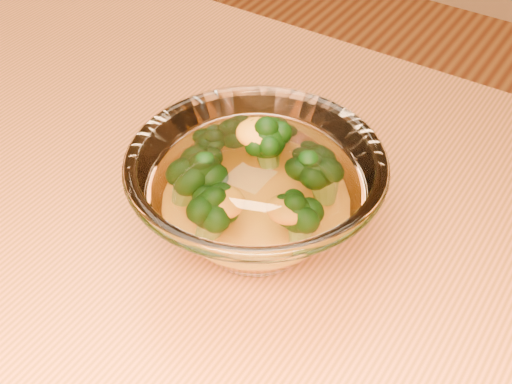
% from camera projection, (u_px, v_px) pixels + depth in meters
% --- Properties ---
extents(table, '(1.20, 0.80, 0.75)m').
position_uv_depth(table, '(137.00, 331.00, 0.64)').
color(table, '#BB6038').
rests_on(table, ground).
extents(glass_bowl, '(0.20, 0.20, 0.09)m').
position_uv_depth(glass_bowl, '(256.00, 196.00, 0.56)').
color(glass_bowl, white).
rests_on(glass_bowl, table).
extents(cheese_sauce, '(0.10, 0.10, 0.03)m').
position_uv_depth(cheese_sauce, '(256.00, 213.00, 0.57)').
color(cheese_sauce, '#F2A514').
rests_on(cheese_sauce, glass_bowl).
extents(broccoli_heap, '(0.13, 0.13, 0.08)m').
position_uv_depth(broccoli_heap, '(254.00, 172.00, 0.56)').
color(broccoli_heap, black).
rests_on(broccoli_heap, cheese_sauce).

